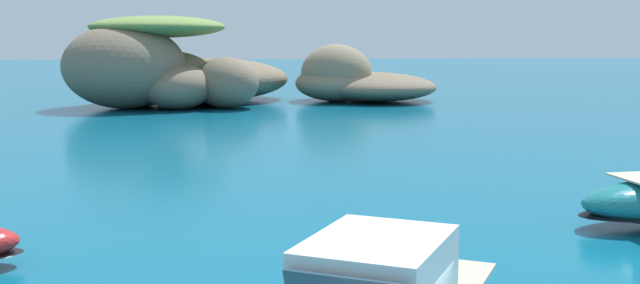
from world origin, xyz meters
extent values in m
ellipsoid|color=#756651|center=(-8.49, 60.92, 2.48)|extent=(10.56, 11.00, 4.96)
ellipsoid|color=#756651|center=(-5.07, 65.20, 2.08)|extent=(21.48, 20.98, 4.16)
ellipsoid|color=#84755B|center=(-11.21, 60.34, 2.22)|extent=(12.38, 13.25, 4.45)
ellipsoid|color=#756651|center=(-3.38, 57.29, 2.25)|extent=(8.09, 8.77, 4.50)
ellipsoid|color=#756651|center=(-12.18, 57.85, 3.68)|extent=(14.66, 14.55, 7.36)
ellipsoid|color=#756651|center=(-7.57, 56.81, 1.99)|extent=(7.28, 8.07, 3.97)
ellipsoid|color=olive|center=(-9.44, 60.02, 7.14)|extent=(12.14, 11.04, 1.98)
ellipsoid|color=#756651|center=(10.78, 63.53, 1.39)|extent=(17.11, 17.62, 2.78)
ellipsoid|color=#84755B|center=(7.46, 63.33, 1.75)|extent=(9.65, 10.13, 3.51)
ellipsoid|color=#84755B|center=(7.15, 62.63, 2.77)|extent=(9.51, 9.55, 5.55)
cube|color=silver|center=(-0.21, 0.91, 2.33)|extent=(3.23, 3.51, 1.42)
camera|label=1|loc=(-2.50, -11.34, 6.36)|focal=43.37mm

